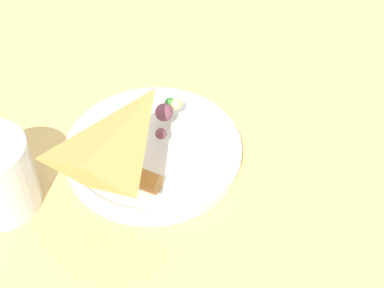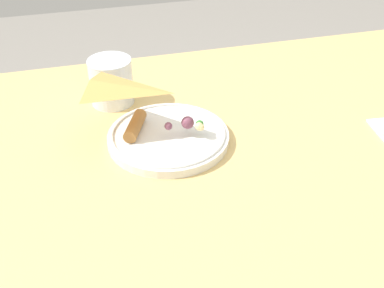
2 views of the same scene
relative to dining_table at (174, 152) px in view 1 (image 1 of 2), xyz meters
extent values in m
cube|color=#DBB770|center=(0.00, 0.00, 0.10)|extent=(1.22, 0.78, 0.03)
cube|color=#382D23|center=(0.56, -0.34, -0.29)|extent=(0.06, 0.06, 0.75)
cube|color=#382D23|center=(0.56, 0.34, -0.29)|extent=(0.06, 0.06, 0.75)
cylinder|color=white|center=(-0.11, 0.02, 0.12)|extent=(0.22, 0.22, 0.02)
torus|color=white|center=(-0.11, 0.02, 0.13)|extent=(0.21, 0.21, 0.01)
pyramid|color=#DBA351|center=(-0.09, 0.01, 0.14)|extent=(0.17, 0.14, 0.02)
cylinder|color=#B77A3D|center=(-0.16, 0.04, 0.14)|extent=(0.06, 0.08, 0.02)
sphere|color=#EFDB93|center=(-0.06, -0.01, 0.15)|extent=(0.01, 0.01, 0.01)
sphere|color=#388433|center=(-0.05, 0.00, 0.15)|extent=(0.01, 0.01, 0.01)
sphere|color=#7A4256|center=(-0.07, 0.01, 0.15)|extent=(0.02, 0.02, 0.02)
sphere|color=#7A4256|center=(-0.11, 0.01, 0.15)|extent=(0.01, 0.01, 0.01)
sphere|color=#EFDB93|center=(-0.05, -0.01, 0.15)|extent=(0.01, 0.01, 0.01)
camera|label=1|loc=(-0.61, -0.04, 0.66)|focal=55.00mm
camera|label=2|loc=(-0.26, -0.69, 0.62)|focal=45.00mm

